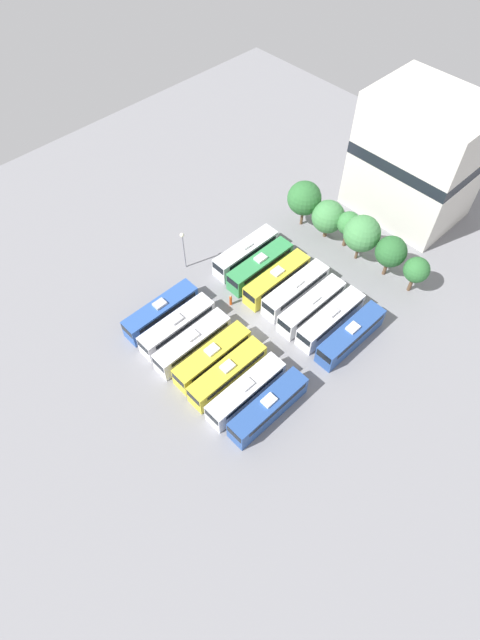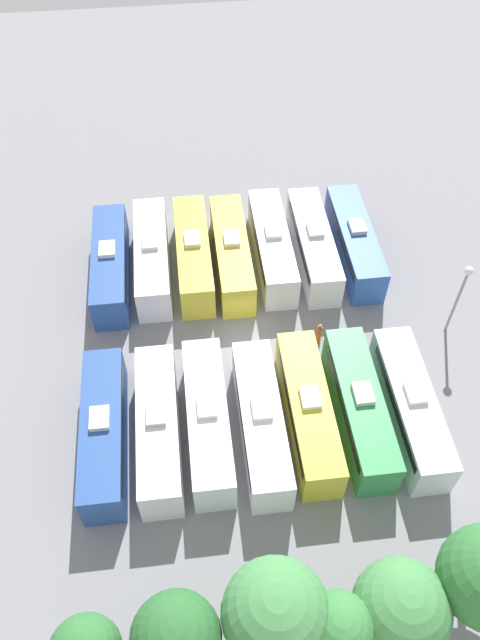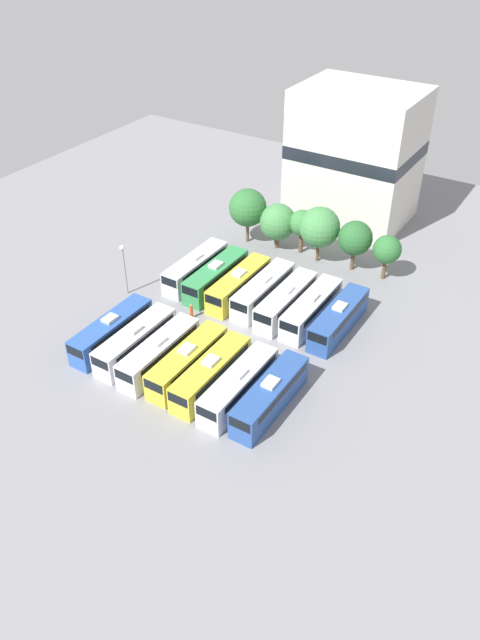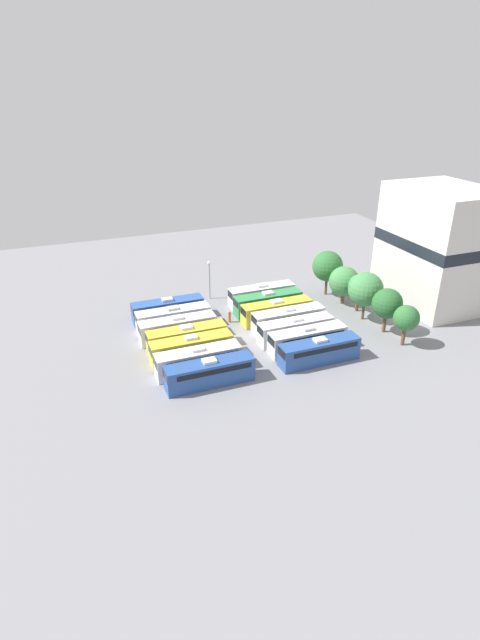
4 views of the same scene
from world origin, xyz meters
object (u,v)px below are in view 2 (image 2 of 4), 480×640
object	(u,v)px
bus_9	(308,411)
bus_11	(208,420)
bus_10	(261,422)
tree_4	(176,639)
worker_person	(319,333)
tree_1	(401,609)
bus_5	(152,257)
bus_6	(110,264)
tree_2	(338,628)
bus_7	(411,406)
bus_2	(272,246)
bus_4	(193,254)
light_pole	(462,288)
bus_0	(355,241)
bus_3	(232,253)
tree_3	(276,613)
bus_12	(158,427)
bus_13	(104,431)
bus_1	(314,245)
bus_8	(360,407)

from	to	relation	value
bus_9	bus_11	size ratio (longest dim) A/B	1.00
bus_10	tree_4	distance (m)	14.02
worker_person	tree_1	bearing A→B (deg)	89.61
bus_11	bus_10	bearing A→B (deg)	171.10
bus_5	bus_6	size ratio (longest dim) A/B	1.00
worker_person	tree_2	distance (m)	20.62
bus_7	bus_9	size ratio (longest dim) A/B	1.00
bus_2	bus_10	world-z (taller)	same
bus_9	tree_4	xyz separation A→B (m)	(8.89, 12.90, 2.76)
bus_10	bus_4	bearing A→B (deg)	-78.30
bus_2	light_pole	world-z (taller)	light_pole
tree_1	bus_2	bearing A→B (deg)	-85.83
light_pole	tree_1	xyz separation A→B (m)	(9.70, 19.40, -0.74)
bus_6	light_pole	bearing A→B (deg)	161.82
bus_0	tree_1	bearing A→B (deg)	80.63
bus_0	bus_3	xyz separation A→B (m)	(9.87, 0.17, 0.00)
bus_2	bus_3	size ratio (longest dim) A/B	1.00
bus_3	tree_3	distance (m)	27.48
tree_2	tree_3	xyz separation A→B (m)	(2.88, -0.84, 0.59)
bus_0	bus_12	world-z (taller)	same
bus_11	tree_1	world-z (taller)	tree_1
bus_13	tree_2	bearing A→B (deg)	131.13
bus_3	tree_2	world-z (taller)	tree_2
bus_9	worker_person	size ratio (longest dim) A/B	5.84
tree_2	tree_4	size ratio (longest dim) A/B	0.91
bus_4	bus_12	world-z (taller)	same
bus_1	light_pole	distance (m)	12.20
bus_0	bus_2	distance (m)	6.61
bus_5	bus_8	bearing A→B (deg)	130.19
bus_4	tree_3	world-z (taller)	tree_3
bus_2	worker_person	size ratio (longest dim) A/B	5.84
bus_9	bus_12	distance (m)	9.55
bus_0	bus_4	xyz separation A→B (m)	(12.87, -0.07, 0.00)
bus_7	bus_11	world-z (taller)	same
bus_9	bus_1	bearing A→B (deg)	-102.17
bus_6	bus_11	distance (m)	15.94
bus_2	bus_13	world-z (taller)	same
bus_3	tree_4	bearing A→B (deg)	78.62
bus_3	bus_10	distance (m)	15.25
bus_3	worker_person	distance (m)	9.77
bus_9	tree_2	distance (m)	13.62
bus_11	tree_4	xyz separation A→B (m)	(2.46, 12.99, 2.76)
bus_8	bus_11	bearing A→B (deg)	-1.07
bus_8	bus_2	bearing A→B (deg)	-77.60
light_pole	tree_4	xyz separation A→B (m)	(20.58, 19.59, -0.11)
bus_3	bus_9	distance (m)	15.18
tree_3	light_pole	bearing A→B (deg)	-129.65
bus_3	bus_2	bearing A→B (deg)	-172.93
bus_8	tree_2	xyz separation A→B (m)	(4.62, 13.22, 2.57)
bus_4	bus_9	xyz separation A→B (m)	(-6.31, 15.06, 0.00)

